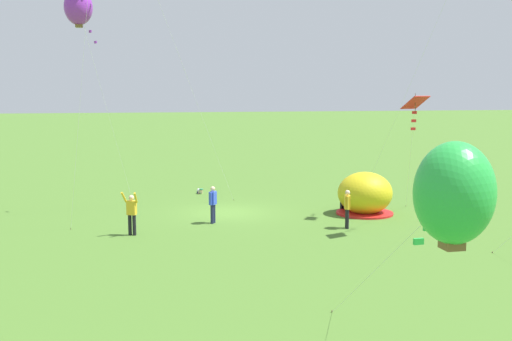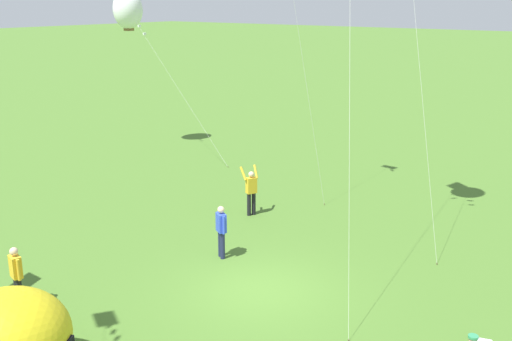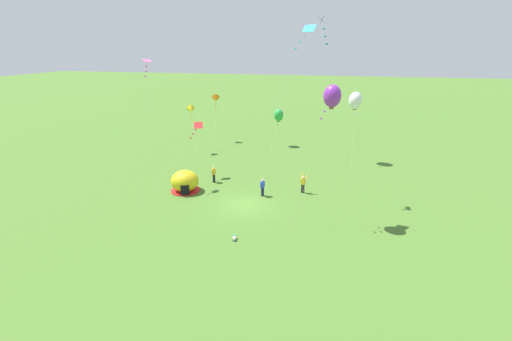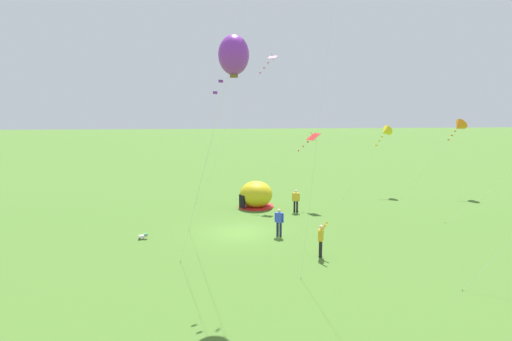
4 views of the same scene
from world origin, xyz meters
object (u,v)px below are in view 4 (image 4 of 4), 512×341
toddler_crawling (143,236)px  kite_purple (234,55)px  kite_orange (459,126)px  kite_pink (269,64)px  person_far_back (321,238)px  popup_tent (256,195)px  kite_yellow (385,132)px  person_watching_sky (296,200)px  person_near_tent (279,221)px  kite_red (311,139)px

toddler_crawling → kite_purple: size_ratio=0.05×
kite_orange → kite_pink: kite_pink is taller
toddler_crawling → person_far_back: person_far_back is taller
popup_tent → toddler_crawling: popup_tent is taller
toddler_crawling → kite_orange: 29.31m
kite_orange → kite_purple: size_ratio=0.64×
kite_yellow → toddler_crawling: bearing=-59.9°
toddler_crawling → kite_yellow: (-11.70, 20.19, 5.54)m
toddler_crawling → person_watching_sky: size_ratio=0.32×
kite_purple → person_far_back: bearing=115.2°
person_near_tent → person_far_back: person_far_back is taller
person_far_back → kite_orange: kite_orange is taller
popup_tent → kite_orange: size_ratio=0.41×
kite_red → kite_purple: size_ratio=0.61×
kite_red → kite_orange: kite_orange is taller
kite_pink → kite_yellow: bearing=93.7°
popup_tent → kite_pink: size_ratio=0.22×
person_near_tent → kite_red: 9.87m
kite_red → person_far_back: bearing=-11.2°
kite_yellow → kite_orange: kite_orange is taller
person_near_tent → person_far_back: (3.67, 1.59, 0.03)m
person_watching_sky → kite_yellow: 12.58m
toddler_crawling → kite_yellow: kite_yellow is taller
toddler_crawling → kite_red: size_ratio=0.08×
person_far_back → kite_yellow: size_ratio=0.30×
person_far_back → kite_red: 12.61m
person_near_tent → toddler_crawling: bearing=-92.6°
toddler_crawling → person_watching_sky: bearing=116.9°
person_watching_sky → person_far_back: (9.34, -0.67, 0.03)m
kite_orange → toddler_crawling: bearing=-68.4°
kite_purple → kite_pink: size_ratio=0.87×
person_near_tent → kite_yellow: size_ratio=0.27×
kite_orange → person_far_back: bearing=-49.2°
person_watching_sky → kite_purple: 15.55m
toddler_crawling → kite_pink: 18.30m
kite_red → kite_pink: bearing=-139.4°
popup_tent → kite_red: (-0.28, 4.43, 4.38)m
kite_orange → kite_purple: kite_purple is taller
person_far_back → kite_orange: 22.92m
kite_red → kite_purple: 16.09m
person_far_back → kite_yellow: 19.45m
kite_orange → kite_pink: 18.34m
popup_tent → kite_purple: size_ratio=0.26×
person_watching_sky → kite_orange: kite_orange is taller
toddler_crawling → kite_pink: bearing=140.2°
person_far_back → kite_purple: size_ratio=0.17×
popup_tent → person_watching_sky: bearing=54.8°
toddler_crawling → person_near_tent: person_near_tent is taller
person_near_tent → person_watching_sky: bearing=158.2°
kite_purple → kite_pink: bearing=166.9°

